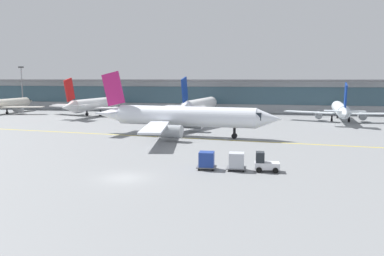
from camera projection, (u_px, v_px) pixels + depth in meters
ground_plane at (124, 178)px, 38.13m from camera, size 400.00×400.00×0.00m
taxiway_centreline_stripe at (183, 138)px, 63.75m from camera, size 109.52×11.00×0.01m
terminal_concourse at (225, 95)px, 115.89m from camera, size 194.73×11.00×9.60m
gate_airplane_0 at (4, 104)px, 108.22m from camera, size 25.15×26.95×8.96m
gate_airplane_1 at (96, 104)px, 102.79m from camera, size 28.22×30.45×10.08m
gate_airplane_2 at (200, 105)px, 97.55m from camera, size 28.84×31.16×10.32m
gate_airplane_3 at (340, 110)px, 88.53m from camera, size 25.41×27.43×9.08m
taxiing_regional_jet at (183, 117)px, 65.39m from camera, size 33.84×31.31×11.20m
baggage_tug at (265, 163)px, 40.68m from camera, size 2.68×1.75×2.10m
cargo_dolly_lead at (236, 161)px, 41.11m from camera, size 2.19×1.72×1.94m
cargo_dolly_trailing at (207, 160)px, 41.59m from camera, size 2.19×1.72×1.94m
apron_light_mast_0 at (22, 86)px, 122.69m from camera, size 1.80×0.36×13.72m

